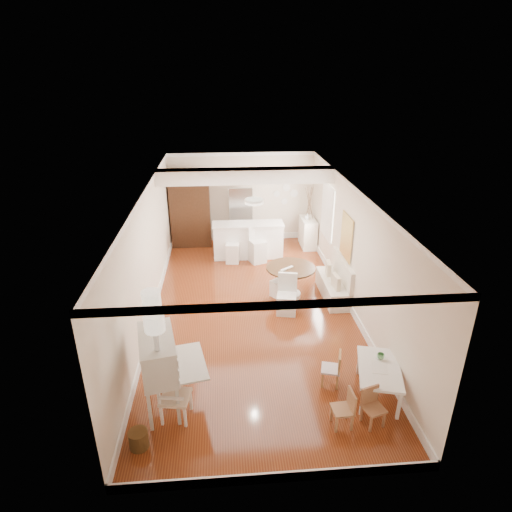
{
  "coord_description": "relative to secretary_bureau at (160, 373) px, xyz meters",
  "views": [
    {
      "loc": [
        -0.62,
        -8.5,
        5.12
      ],
      "look_at": [
        0.1,
        0.3,
        1.23
      ],
      "focal_mm": 30.0,
      "sensor_mm": 36.0,
      "label": 1
    }
  ],
  "objects": [
    {
      "name": "sideboard",
      "position": [
        3.7,
        6.65,
        -0.23
      ],
      "size": [
        0.42,
        0.93,
        0.89
      ],
      "primitive_type": "cube",
      "rotation": [
        0.0,
        0.0,
        0.01
      ],
      "color": "white",
      "rests_on": "ground"
    },
    {
      "name": "bar_stool_right",
      "position": [
        2.04,
        5.59,
        -0.16
      ],
      "size": [
        0.53,
        0.53,
        1.03
      ],
      "primitive_type": "cube",
      "rotation": [
        0.0,
        0.0,
        0.37
      ],
      "color": "silver",
      "rests_on": "ground"
    },
    {
      "name": "kids_table",
      "position": [
        3.6,
        -0.03,
        -0.39
      ],
      "size": [
        0.94,
        1.27,
        0.57
      ],
      "primitive_type": "cube",
      "rotation": [
        0.0,
        0.0,
        -0.25
      ],
      "color": "silver",
      "rests_on": "ground"
    },
    {
      "name": "pantry_cabinet",
      "position": [
        0.1,
        7.09,
        0.47
      ],
      "size": [
        1.2,
        0.6,
        2.3
      ],
      "primitive_type": "cube",
      "color": "#381E11",
      "rests_on": "ground"
    },
    {
      "name": "banquette",
      "position": [
        3.69,
        3.41,
        -0.19
      ],
      "size": [
        0.52,
        1.6,
        0.98
      ],
      "primitive_type": "cube",
      "color": "silver",
      "rests_on": "ground"
    },
    {
      "name": "fridge",
      "position": [
        2.0,
        7.06,
        0.22
      ],
      "size": [
        0.75,
        0.65,
        1.8
      ],
      "primitive_type": "imported",
      "color": "silver",
      "rests_on": "ground"
    },
    {
      "name": "dining_table",
      "position": [
        2.65,
        3.48,
        -0.28
      ],
      "size": [
        1.37,
        1.37,
        0.8
      ],
      "primitive_type": "cylinder",
      "rotation": [
        0.0,
        0.0,
        -0.19
      ],
      "color": "#4D3018",
      "rests_on": "ground"
    },
    {
      "name": "kids_chair_b",
      "position": [
        2.87,
        0.31,
        -0.34
      ],
      "size": [
        0.4,
        0.4,
        0.66
      ],
      "primitive_type": "cube",
      "rotation": [
        0.0,
        0.0,
        -1.85
      ],
      "color": "#A67D4B",
      "rests_on": "ground"
    },
    {
      "name": "secretary_bureau",
      "position": [
        0.0,
        0.0,
        0.0
      ],
      "size": [
        1.25,
        1.27,
        1.35
      ],
      "primitive_type": "cube",
      "rotation": [
        0.0,
        0.0,
        0.2
      ],
      "color": "beige",
      "rests_on": "ground"
    },
    {
      "name": "slip_chair_far",
      "position": [
        2.44,
        3.51,
        -0.26
      ],
      "size": [
        0.56,
        0.56,
        0.82
      ],
      "primitive_type": "cube",
      "rotation": [
        0.0,
        0.0,
        -2.49
      ],
      "color": "white",
      "rests_on": "ground"
    },
    {
      "name": "wicker_basket",
      "position": [
        -0.25,
        -0.82,
        -0.53
      ],
      "size": [
        0.38,
        0.38,
        0.29
      ],
      "primitive_type": "cylinder",
      "rotation": [
        0.0,
        0.0,
        0.41
      ],
      "color": "#523719",
      "rests_on": "ground"
    },
    {
      "name": "kids_chair_a",
      "position": [
        2.82,
        -0.66,
        -0.35
      ],
      "size": [
        0.33,
        0.33,
        0.65
      ],
      "primitive_type": "cube",
      "rotation": [
        0.0,
        0.0,
        -1.5
      ],
      "color": "#9C6D47",
      "rests_on": "ground"
    },
    {
      "name": "kids_chair_c",
      "position": [
        3.31,
        -0.67,
        -0.36
      ],
      "size": [
        0.39,
        0.39,
        0.64
      ],
      "primitive_type": "cube",
      "rotation": [
        0.0,
        0.0,
        0.3
      ],
      "color": "#A26C49",
      "rests_on": "ground"
    },
    {
      "name": "bar_stool_left",
      "position": [
        1.33,
        5.62,
        -0.22
      ],
      "size": [
        0.41,
        0.41,
        0.91
      ],
      "primitive_type": "cube",
      "rotation": [
        0.0,
        0.0,
        -0.14
      ],
      "color": "white",
      "rests_on": "ground"
    },
    {
      "name": "room",
      "position": [
        1.74,
        3.24,
        1.31
      ],
      "size": [
        9.0,
        9.04,
        2.82
      ],
      "color": "brown",
      "rests_on": "ground"
    },
    {
      "name": "pencil_cup",
      "position": [
        3.69,
        0.2,
        -0.06
      ],
      "size": [
        0.16,
        0.16,
        0.1
      ],
      "primitive_type": "imported",
      "rotation": [
        0.0,
        0.0,
        -0.39
      ],
      "color": "#5D9F66",
      "rests_on": "kids_table"
    },
    {
      "name": "breakfast_counter",
      "position": [
        1.8,
        6.01,
        -0.16
      ],
      "size": [
        2.05,
        0.65,
        1.03
      ],
      "primitive_type": "cube",
      "color": "white",
      "rests_on": "ground"
    },
    {
      "name": "slip_chair_near",
      "position": [
        2.46,
        2.77,
        -0.22
      ],
      "size": [
        0.51,
        0.53,
        0.91
      ],
      "primitive_type": "cube",
      "rotation": [
        0.0,
        0.0,
        -0.21
      ],
      "color": "white",
      "rests_on": "ground"
    },
    {
      "name": "branch_vase",
      "position": [
        3.65,
        6.66,
        0.3
      ],
      "size": [
        0.19,
        0.19,
        0.18
      ],
      "primitive_type": "imported",
      "rotation": [
        0.0,
        0.0,
        -0.09
      ],
      "color": "white",
      "rests_on": "sideboard"
    },
    {
      "name": "gustavian_armchair",
      "position": [
        0.25,
        -0.27,
        -0.26
      ],
      "size": [
        0.56,
        0.56,
        0.83
      ],
      "primitive_type": "cube",
      "rotation": [
        0.0,
        0.0,
        1.39
      ],
      "color": "white",
      "rests_on": "ground"
    }
  ]
}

